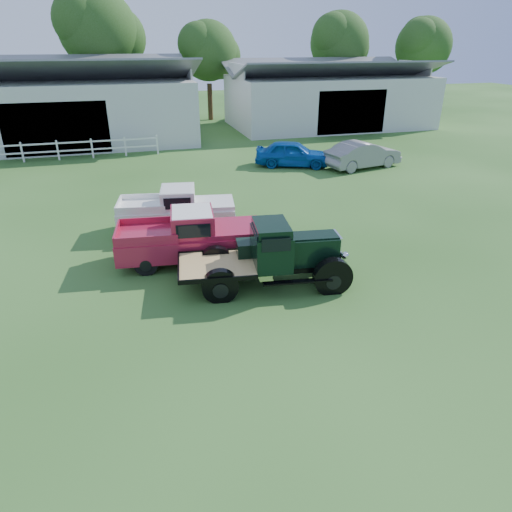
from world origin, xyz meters
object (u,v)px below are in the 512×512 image
object	(u,v)px
misc_car_blue	(293,154)
white_pickup	(177,210)
vintage_flatbed	(268,255)
red_pickup	(190,236)
misc_car_grey	(363,155)

from	to	relation	value
misc_car_blue	white_pickup	bearing A→B (deg)	159.51
vintage_flatbed	misc_car_blue	world-z (taller)	vintage_flatbed
vintage_flatbed	misc_car_blue	xyz separation A→B (m)	(5.69, 13.28, -0.25)
red_pickup	misc_car_grey	size ratio (longest dim) A/B	1.07
white_pickup	misc_car_blue	bearing A→B (deg)	55.82
misc_car_blue	misc_car_grey	xyz separation A→B (m)	(3.75, -1.46, 0.02)
vintage_flatbed	white_pickup	distance (m)	5.50
red_pickup	vintage_flatbed	bearing A→B (deg)	-42.49
white_pickup	misc_car_grey	world-z (taller)	white_pickup
vintage_flatbed	red_pickup	world-z (taller)	vintage_flatbed
misc_car_blue	red_pickup	bearing A→B (deg)	168.19
red_pickup	white_pickup	distance (m)	2.85
vintage_flatbed	misc_car_blue	size ratio (longest dim) A/B	1.15
red_pickup	white_pickup	size ratio (longest dim) A/B	1.08
white_pickup	misc_car_grey	size ratio (longest dim) A/B	0.99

